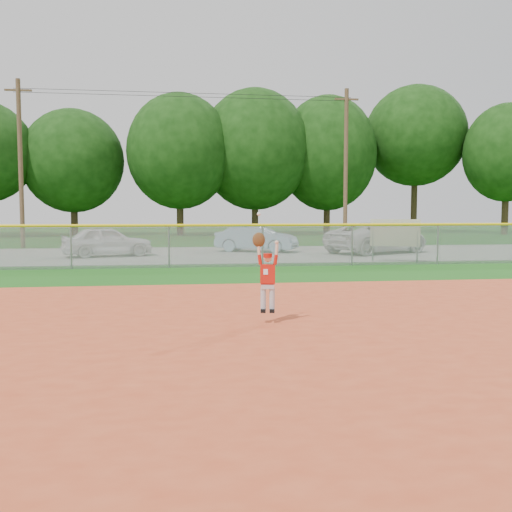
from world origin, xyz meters
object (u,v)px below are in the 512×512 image
(car_blue, at_px, (256,238))
(sponsor_sign, at_px, (395,234))
(car_white_b, at_px, (377,238))
(car_white_a, at_px, (107,241))
(ballplayer, at_px, (266,273))

(car_blue, bearing_deg, sponsor_sign, -117.76)
(car_white_b, relative_size, sponsor_sign, 2.91)
(car_white_a, relative_size, ballplayer, 2.19)
(car_white_b, xyz_separation_m, sponsor_sign, (-0.92, -4.50, 0.36))
(car_white_b, distance_m, ballplayer, 17.67)
(car_white_a, distance_m, ballplayer, 16.26)
(car_white_a, xyz_separation_m, car_blue, (6.83, 1.94, -0.01))
(sponsor_sign, bearing_deg, car_white_a, 159.68)
(car_white_b, xyz_separation_m, ballplayer, (-7.76, -15.88, 0.17))
(car_blue, bearing_deg, car_white_b, -81.27)
(car_white_b, relative_size, ballplayer, 2.95)
(car_white_b, bearing_deg, ballplayer, 127.18)
(car_blue, distance_m, ballplayer, 17.69)
(car_white_a, distance_m, sponsor_sign, 12.18)
(car_white_a, bearing_deg, sponsor_sign, -127.37)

